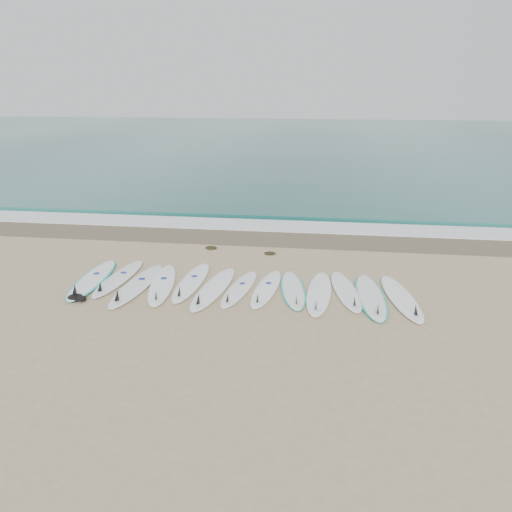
# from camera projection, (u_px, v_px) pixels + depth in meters

# --- Properties ---
(ground) EXTENTS (120.00, 120.00, 0.00)m
(ground) POSITION_uv_depth(u_px,v_px,m) (240.00, 289.00, 11.69)
(ground) COLOR tan
(ocean) EXTENTS (120.00, 55.00, 0.03)m
(ocean) POSITION_uv_depth(u_px,v_px,m) (303.00, 141.00, 42.13)
(ocean) COLOR #1E5C56
(ocean) RESTS_ON ground
(wet_sand_band) EXTENTS (120.00, 1.80, 0.01)m
(wet_sand_band) POSITION_uv_depth(u_px,v_px,m) (261.00, 238.00, 15.53)
(wet_sand_band) COLOR brown
(wet_sand_band) RESTS_ON ground
(foam_band) EXTENTS (120.00, 1.40, 0.04)m
(foam_band) POSITION_uv_depth(u_px,v_px,m) (266.00, 226.00, 16.84)
(foam_band) COLOR silver
(foam_band) RESTS_ON ground
(wave_crest) EXTENTS (120.00, 1.00, 0.10)m
(wave_crest) POSITION_uv_depth(u_px,v_px,m) (271.00, 214.00, 18.23)
(wave_crest) COLOR #1E5C56
(wave_crest) RESTS_ON ground
(surfboard_0) EXTENTS (0.83, 2.79, 0.35)m
(surfboard_0) POSITION_uv_depth(u_px,v_px,m) (92.00, 280.00, 12.10)
(surfboard_0) COLOR white
(surfboard_0) RESTS_ON ground
(surfboard_1) EXTENTS (0.69, 2.59, 0.33)m
(surfboard_1) POSITION_uv_depth(u_px,v_px,m) (118.00, 278.00, 12.16)
(surfboard_1) COLOR silver
(surfboard_1) RESTS_ON ground
(surfboard_2) EXTENTS (0.76, 2.83, 0.36)m
(surfboard_2) POSITION_uv_depth(u_px,v_px,m) (136.00, 286.00, 11.71)
(surfboard_2) COLOR silver
(surfboard_2) RESTS_ON ground
(surfboard_3) EXTENTS (0.99, 2.70, 0.34)m
(surfboard_3) POSITION_uv_depth(u_px,v_px,m) (162.00, 285.00, 11.78)
(surfboard_3) COLOR white
(surfboard_3) RESTS_ON ground
(surfboard_4) EXTENTS (0.62, 2.62, 0.33)m
(surfboard_4) POSITION_uv_depth(u_px,v_px,m) (191.00, 282.00, 11.92)
(surfboard_4) COLOR white
(surfboard_4) RESTS_ON ground
(surfboard_5) EXTENTS (0.89, 2.77, 0.35)m
(surfboard_5) POSITION_uv_depth(u_px,v_px,m) (213.00, 289.00, 11.53)
(surfboard_5) COLOR white
(surfboard_5) RESTS_ON ground
(surfboard_6) EXTENTS (0.81, 2.36, 0.30)m
(surfboard_6) POSITION_uv_depth(u_px,v_px,m) (239.00, 289.00, 11.54)
(surfboard_6) COLOR white
(surfboard_6) RESTS_ON ground
(surfboard_7) EXTENTS (0.75, 2.41, 0.30)m
(surfboard_7) POSITION_uv_depth(u_px,v_px,m) (266.00, 289.00, 11.55)
(surfboard_7) COLOR white
(surfboard_7) RESTS_ON ground
(surfboard_8) EXTENTS (0.91, 2.39, 0.30)m
(surfboard_8) POSITION_uv_depth(u_px,v_px,m) (293.00, 290.00, 11.52)
(surfboard_8) COLOR white
(surfboard_8) RESTS_ON ground
(surfboard_9) EXTENTS (0.68, 2.65, 0.34)m
(surfboard_9) POSITION_uv_depth(u_px,v_px,m) (319.00, 293.00, 11.29)
(surfboard_9) COLOR white
(surfboard_9) RESTS_ON ground
(surfboard_10) EXTENTS (0.92, 2.50, 0.31)m
(surfboard_10) POSITION_uv_depth(u_px,v_px,m) (346.00, 291.00, 11.42)
(surfboard_10) COLOR white
(surfboard_10) RESTS_ON ground
(surfboard_11) EXTENTS (0.80, 2.68, 0.34)m
(surfboard_11) POSITION_uv_depth(u_px,v_px,m) (371.00, 297.00, 11.14)
(surfboard_11) COLOR white
(surfboard_11) RESTS_ON ground
(surfboard_12) EXTENTS (0.96, 2.70, 0.34)m
(surfboard_12) POSITION_uv_depth(u_px,v_px,m) (402.00, 298.00, 11.03)
(surfboard_12) COLOR white
(surfboard_12) RESTS_ON ground
(seaweed_near) EXTENTS (0.35, 0.27, 0.07)m
(seaweed_near) POSITION_uv_depth(u_px,v_px,m) (211.00, 248.00, 14.51)
(seaweed_near) COLOR black
(seaweed_near) RESTS_ON ground
(seaweed_far) EXTENTS (0.33, 0.26, 0.06)m
(seaweed_far) POSITION_uv_depth(u_px,v_px,m) (270.00, 253.00, 14.05)
(seaweed_far) COLOR black
(seaweed_far) RESTS_ON ground
(leash_coil) EXTENTS (0.46, 0.36, 0.11)m
(leash_coil) POSITION_uv_depth(u_px,v_px,m) (77.00, 298.00, 11.06)
(leash_coil) COLOR black
(leash_coil) RESTS_ON ground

